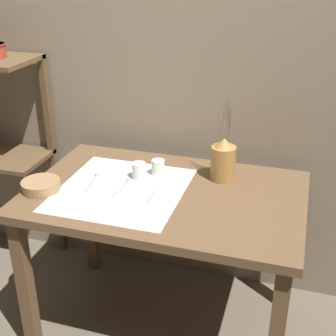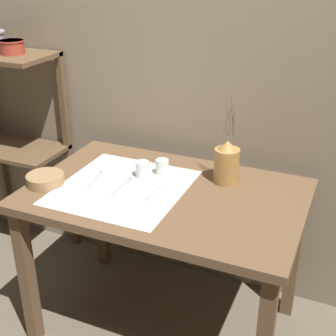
% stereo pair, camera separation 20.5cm
% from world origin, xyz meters
% --- Properties ---
extents(ground_plane, '(12.00, 12.00, 0.00)m').
position_xyz_m(ground_plane, '(0.00, 0.00, 0.00)').
color(ground_plane, brown).
extents(stone_wall_back, '(7.00, 0.06, 2.40)m').
position_xyz_m(stone_wall_back, '(0.00, 0.51, 1.20)').
color(stone_wall_back, '#7A6B56').
rests_on(stone_wall_back, ground_plane).
extents(wooden_table, '(1.25, 0.80, 0.78)m').
position_xyz_m(wooden_table, '(0.00, 0.00, 0.68)').
color(wooden_table, brown).
rests_on(wooden_table, ground_plane).
extents(linen_cloth, '(0.56, 0.59, 0.00)m').
position_xyz_m(linen_cloth, '(-0.19, -0.04, 0.78)').
color(linen_cloth, white).
rests_on(linen_cloth, wooden_table).
extents(pitcher_with_flowers, '(0.12, 0.12, 0.41)m').
position_xyz_m(pitcher_with_flowers, '(0.22, 0.20, 0.88)').
color(pitcher_with_flowers, olive).
rests_on(pitcher_with_flowers, wooden_table).
extents(wooden_bowl, '(0.17, 0.17, 0.05)m').
position_xyz_m(wooden_bowl, '(-0.54, -0.15, 0.81)').
color(wooden_bowl, '#8E6B47').
rests_on(wooden_bowl, wooden_table).
extents(glass_tumbler_near, '(0.07, 0.07, 0.08)m').
position_xyz_m(glass_tumbler_near, '(-0.16, 0.09, 0.82)').
color(glass_tumbler_near, '#B7C1BC').
rests_on(glass_tumbler_near, wooden_table).
extents(glass_tumbler_far, '(0.06, 0.06, 0.07)m').
position_xyz_m(glass_tumbler_far, '(-0.08, 0.15, 0.82)').
color(glass_tumbler_far, '#B7C1BC').
rests_on(glass_tumbler_far, wooden_table).
extents(spoon_inner, '(0.04, 0.18, 0.02)m').
position_xyz_m(spoon_inner, '(-0.36, 0.02, 0.79)').
color(spoon_inner, '#939399').
rests_on(spoon_inner, wooden_table).
extents(spoon_outer, '(0.03, 0.19, 0.02)m').
position_xyz_m(spoon_outer, '(-0.20, 0.01, 0.79)').
color(spoon_outer, '#939399').
rests_on(spoon_outer, wooden_table).
extents(knife_center, '(0.02, 0.17, 0.00)m').
position_xyz_m(knife_center, '(-0.04, -0.04, 0.79)').
color(knife_center, '#939399').
rests_on(knife_center, wooden_table).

